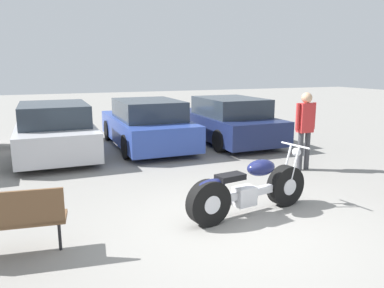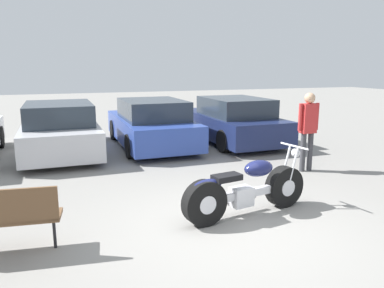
% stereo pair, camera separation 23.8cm
% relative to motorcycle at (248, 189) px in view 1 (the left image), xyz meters
% --- Properties ---
extents(ground_plane, '(60.00, 60.00, 0.00)m').
position_rel_motorcycle_xyz_m(ground_plane, '(-0.41, -0.40, -0.42)').
color(ground_plane, gray).
extents(motorcycle, '(2.26, 0.75, 1.03)m').
position_rel_motorcycle_xyz_m(motorcycle, '(0.00, 0.00, 0.00)').
color(motorcycle, black).
rests_on(motorcycle, ground_plane).
extents(parked_car_silver, '(1.96, 4.38, 1.39)m').
position_rel_motorcycle_xyz_m(parked_car_silver, '(-2.63, 5.58, 0.23)').
color(parked_car_silver, '#BCBCC1').
rests_on(parked_car_silver, ground_plane).
extents(parked_car_blue, '(1.96, 4.38, 1.39)m').
position_rel_motorcycle_xyz_m(parked_car_blue, '(-0.10, 5.65, 0.23)').
color(parked_car_blue, '#2D479E').
rests_on(parked_car_blue, ground_plane).
extents(parked_car_navy, '(1.96, 4.38, 1.39)m').
position_rel_motorcycle_xyz_m(parked_car_navy, '(2.44, 5.45, 0.23)').
color(parked_car_navy, '#19234C').
rests_on(parked_car_navy, ground_plane).
extents(park_bench, '(1.48, 0.58, 0.89)m').
position_rel_motorcycle_xyz_m(park_bench, '(-3.46, -0.12, 0.12)').
color(park_bench, brown).
rests_on(park_bench, ground_plane).
extents(person_standing, '(0.52, 0.24, 1.76)m').
position_rel_motorcycle_xyz_m(person_standing, '(2.52, 1.83, 0.63)').
color(person_standing, '#38383D').
rests_on(person_standing, ground_plane).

